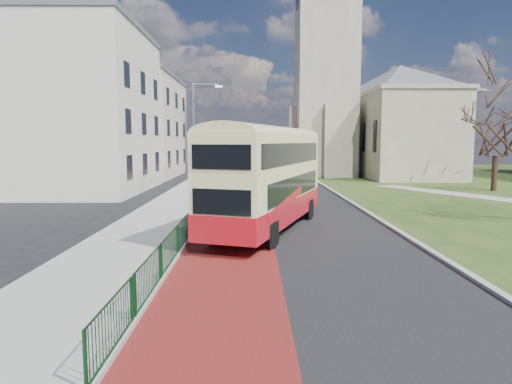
{
  "coord_description": "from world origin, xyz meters",
  "views": [
    {
      "loc": [
        -0.34,
        -14.8,
        4.01
      ],
      "look_at": [
        -0.19,
        3.28,
        2.0
      ],
      "focal_mm": 32.0,
      "sensor_mm": 36.0,
      "label": 1
    }
  ],
  "objects": [
    {
      "name": "ground",
      "position": [
        0.0,
        0.0,
        0.0
      ],
      "size": [
        160.0,
        160.0,
        0.0
      ],
      "primitive_type": "plane",
      "color": "black",
      "rests_on": "ground"
    },
    {
      "name": "road_carriageway",
      "position": [
        1.5,
        20.0,
        0.01
      ],
      "size": [
        9.0,
        120.0,
        0.01
      ],
      "primitive_type": "cube",
      "color": "black",
      "rests_on": "ground"
    },
    {
      "name": "bus_lane",
      "position": [
        -1.2,
        20.0,
        0.01
      ],
      "size": [
        3.4,
        120.0,
        0.01
      ],
      "primitive_type": "cube",
      "color": "#591414",
      "rests_on": "ground"
    },
    {
      "name": "pavement_west",
      "position": [
        -5.0,
        20.0,
        0.06
      ],
      "size": [
        4.0,
        120.0,
        0.12
      ],
      "primitive_type": "cube",
      "color": "gray",
      "rests_on": "ground"
    },
    {
      "name": "kerb_west",
      "position": [
        -3.0,
        20.0,
        0.07
      ],
      "size": [
        0.25,
        120.0,
        0.13
      ],
      "primitive_type": "cube",
      "color": "#999993",
      "rests_on": "ground"
    },
    {
      "name": "kerb_east",
      "position": [
        6.1,
        22.0,
        0.07
      ],
      "size": [
        0.25,
        80.0,
        0.13
      ],
      "primitive_type": "cube",
      "color": "#999993",
      "rests_on": "ground"
    },
    {
      "name": "pedestrian_railing",
      "position": [
        -2.95,
        4.0,
        0.55
      ],
      "size": [
        0.07,
        24.0,
        1.12
      ],
      "color": "#0C3516",
      "rests_on": "ground"
    },
    {
      "name": "gothic_church",
      "position": [
        12.56,
        38.0,
        13.13
      ],
      "size": [
        16.38,
        18.0,
        40.0
      ],
      "color": "gray",
      "rests_on": "ground"
    },
    {
      "name": "street_block_near",
      "position": [
        -14.0,
        22.0,
        6.51
      ],
      "size": [
        10.3,
        14.3,
        13.0
      ],
      "color": "beige",
      "rests_on": "ground"
    },
    {
      "name": "street_block_far",
      "position": [
        -14.0,
        38.0,
        5.76
      ],
      "size": [
        10.3,
        16.3,
        11.5
      ],
      "color": "#BBB19E",
      "rests_on": "ground"
    },
    {
      "name": "streetlamp",
      "position": [
        -4.35,
        18.0,
        4.59
      ],
      "size": [
        2.13,
        0.18,
        8.0
      ],
      "color": "gray",
      "rests_on": "pavement_west"
    },
    {
      "name": "bus",
      "position": [
        0.36,
        5.49,
        2.57
      ],
      "size": [
        5.84,
        11.0,
        4.5
      ],
      "rotation": [
        0.0,
        0.0,
        -0.33
      ],
      "color": "#B0101A",
      "rests_on": "ground"
    },
    {
      "name": "winter_tree_far",
      "position": [
        19.14,
        21.56,
        5.06
      ],
      "size": [
        5.63,
        5.63,
        7.26
      ],
      "rotation": [
        0.0,
        0.0,
        -0.15
      ],
      "color": "#302018",
      "rests_on": "grass_green"
    }
  ]
}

